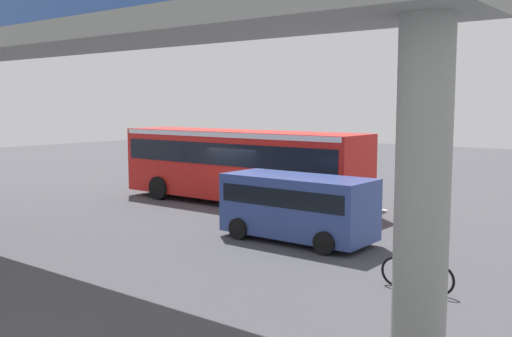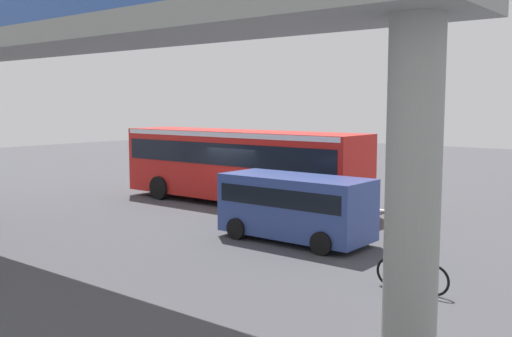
% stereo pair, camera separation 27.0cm
% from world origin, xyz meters
% --- Properties ---
extents(ground, '(80.00, 80.00, 0.00)m').
position_xyz_m(ground, '(0.00, 0.00, 0.00)').
color(ground, '#424247').
extents(city_bus, '(11.54, 2.85, 3.15)m').
position_xyz_m(city_bus, '(0.62, -0.63, 1.88)').
color(city_bus, red).
rests_on(city_bus, ground).
extents(parked_van, '(4.80, 2.17, 2.05)m').
position_xyz_m(parked_van, '(-5.10, 3.47, 1.18)').
color(parked_van, '#33478C').
rests_on(parked_van, ground).
extents(bicycle_blue, '(1.77, 0.44, 0.96)m').
position_xyz_m(bicycle_blue, '(-10.03, 5.92, 0.37)').
color(bicycle_blue, black).
rests_on(bicycle_blue, ground).
extents(pedestrian, '(0.38, 0.38, 1.79)m').
position_xyz_m(pedestrian, '(5.80, -3.27, 0.89)').
color(pedestrian, '#2D2D38').
rests_on(pedestrian, ground).
extents(traffic_sign, '(0.08, 0.60, 2.80)m').
position_xyz_m(traffic_sign, '(-4.01, -3.43, 1.89)').
color(traffic_sign, slate).
rests_on(traffic_sign, ground).
extents(lane_dash_leftmost, '(2.00, 0.20, 0.01)m').
position_xyz_m(lane_dash_leftmost, '(-4.00, -3.18, 0.00)').
color(lane_dash_leftmost, silver).
rests_on(lane_dash_leftmost, ground).
extents(lane_dash_left, '(2.00, 0.20, 0.01)m').
position_xyz_m(lane_dash_left, '(0.00, -3.18, 0.00)').
color(lane_dash_left, silver).
rests_on(lane_dash_left, ground).
extents(lane_dash_centre, '(2.00, 0.20, 0.01)m').
position_xyz_m(lane_dash_centre, '(4.00, -3.18, 0.00)').
color(lane_dash_centre, silver).
rests_on(lane_dash_centre, ground).
extents(pedestrian_overpass, '(24.94, 2.60, 7.30)m').
position_xyz_m(pedestrian_overpass, '(0.00, 9.35, 5.40)').
color(pedestrian_overpass, gray).
rests_on(pedestrian_overpass, ground).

